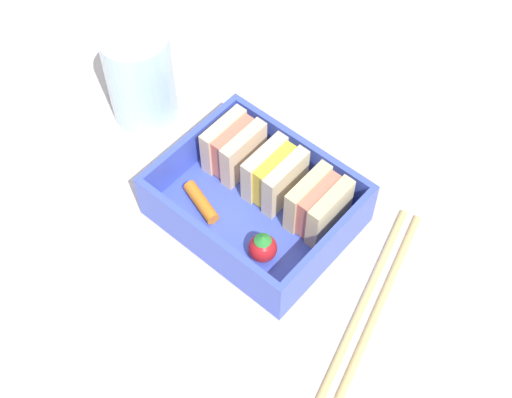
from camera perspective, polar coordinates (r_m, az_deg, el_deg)
The scene contains 11 objects.
ground_plane at distance 65.01cm, azimuth 0.00°, elevation -1.85°, with size 120.00×120.00×2.00cm, color beige.
bento_tray at distance 63.67cm, azimuth 0.00°, elevation -1.07°, with size 16.28×13.02×1.20cm, color #4156CC.
bento_rim at distance 61.57cm, azimuth 0.00°, elevation 0.23°, with size 16.28×13.02×3.86cm.
sandwich_left at distance 64.26cm, azimuth -1.79°, elevation 4.18°, with size 3.58×5.05×4.78cm.
sandwich_center_left at distance 62.33cm, azimuth 1.52°, elevation 1.91°, with size 3.58×5.05×4.78cm.
sandwich_center at distance 60.72cm, azimuth 5.01°, elevation -0.49°, with size 3.58×5.05×4.78cm.
carrot_stick_far_left at distance 63.03cm, azimuth -4.41°, elevation -0.25°, with size 1.18×1.18×4.39cm, color orange.
strawberry_far_left at distance 59.47cm, azimuth 0.54°, elevation -3.89°, with size 2.47×2.47×3.07cm.
chopstick_pair at distance 59.81cm, azimuth 8.87°, elevation -8.96°, with size 7.42×21.55×0.70cm.
drinking_glass at distance 69.11cm, azimuth -9.25°, elevation 9.69°, with size 6.43×6.43×9.81cm, color silver.
folded_napkin at distance 59.79cm, azimuth -12.46°, elevation -10.64°, with size 11.64×8.34×0.40cm, color silver.
Camera 1 is at (22.89, -26.55, 53.74)cm, focal length 50.00 mm.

